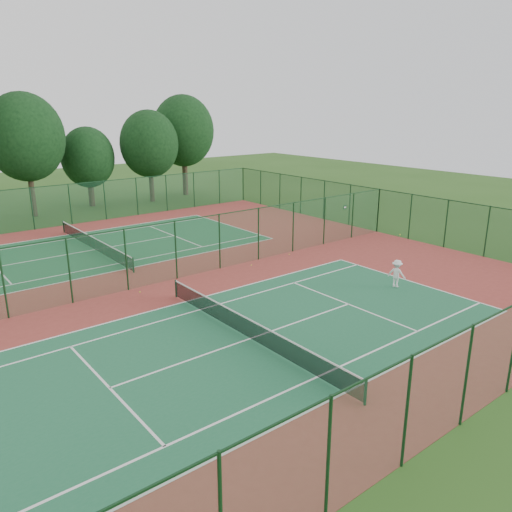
{
  "coord_description": "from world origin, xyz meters",
  "views": [
    {
      "loc": [
        -12.1,
        -24.69,
        9.76
      ],
      "look_at": [
        4.76,
        -3.44,
        1.6
      ],
      "focal_mm": 35.0,
      "sensor_mm": 36.0,
      "label": 1
    }
  ],
  "objects": [
    {
      "name": "fence_north",
      "position": [
        0.0,
        18.0,
        1.76
      ],
      "size": [
        40.0,
        0.09,
        3.5
      ],
      "color": "#1C5437",
      "rests_on": "ground"
    },
    {
      "name": "fence_east",
      "position": [
        20.0,
        0.0,
        1.76
      ],
      "size": [
        0.09,
        36.0,
        3.5
      ],
      "rotation": [
        0.0,
        0.0,
        1.57
      ],
      "color": "#17472D",
      "rests_on": "ground"
    },
    {
      "name": "court_far",
      "position": [
        0.0,
        9.0,
        0.01
      ],
      "size": [
        23.77,
        10.97,
        0.01
      ],
      "primitive_type": "cube",
      "color": "#1E6035",
      "rests_on": "red_pad"
    },
    {
      "name": "stray_ball_b",
      "position": [
        9.99,
        -0.5,
        0.05
      ],
      "size": [
        0.07,
        0.07,
        0.07
      ],
      "primitive_type": "sphere",
      "color": "#CDD631",
      "rests_on": "red_pad"
    },
    {
      "name": "tennis_net_near",
      "position": [
        0.0,
        -9.0,
        0.54
      ],
      "size": [
        0.1,
        12.9,
        0.97
      ],
      "color": "#143922",
      "rests_on": "ground"
    },
    {
      "name": "fence_south",
      "position": [
        0.0,
        -18.0,
        1.76
      ],
      "size": [
        40.0,
        0.09,
        3.5
      ],
      "color": "#1B5332",
      "rests_on": "ground"
    },
    {
      "name": "fence_divider",
      "position": [
        0.0,
        0.0,
        1.76
      ],
      "size": [
        40.0,
        0.09,
        3.5
      ],
      "color": "#1C552D",
      "rests_on": "ground"
    },
    {
      "name": "court_near",
      "position": [
        0.0,
        -9.0,
        0.01
      ],
      "size": [
        23.77,
        10.97,
        0.01
      ],
      "primitive_type": "cube",
      "color": "#1F643F",
      "rests_on": "red_pad"
    },
    {
      "name": "player_near",
      "position": [
        10.44,
        -8.93,
        0.81
      ],
      "size": [
        0.84,
        1.14,
        1.58
      ],
      "primitive_type": "imported",
      "rotation": [
        0.0,
        0.0,
        1.85
      ],
      "color": "white",
      "rests_on": "court_near"
    },
    {
      "name": "evergreen_row",
      "position": [
        0.5,
        24.25,
        0.0
      ],
      "size": [
        39.0,
        5.0,
        12.0
      ],
      "primitive_type": null,
      "color": "black",
      "rests_on": "ground"
    },
    {
      "name": "ground",
      "position": [
        0.0,
        0.0,
        0.0
      ],
      "size": [
        120.0,
        120.0,
        0.0
      ],
      "primitive_type": "plane",
      "color": "#2A541A",
      "rests_on": "ground"
    },
    {
      "name": "tennis_net_far",
      "position": [
        0.0,
        9.0,
        0.54
      ],
      "size": [
        0.1,
        12.9,
        0.97
      ],
      "color": "#12311E",
      "rests_on": "ground"
    },
    {
      "name": "stray_ball_a",
      "position": [
        6.48,
        -0.79,
        0.04
      ],
      "size": [
        0.07,
        0.07,
        0.07
      ],
      "primitive_type": "sphere",
      "color": "#E8EF37",
      "rests_on": "red_pad"
    },
    {
      "name": "stray_ball_c",
      "position": [
        -1.24,
        -0.8,
        0.05
      ],
      "size": [
        0.07,
        0.07,
        0.07
      ],
      "primitive_type": "sphere",
      "color": "#C5D531",
      "rests_on": "red_pad"
    },
    {
      "name": "red_pad",
      "position": [
        0.0,
        0.0,
        0.01
      ],
      "size": [
        40.0,
        36.0,
        0.01
      ],
      "primitive_type": "cube",
      "color": "maroon",
      "rests_on": "ground"
    }
  ]
}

